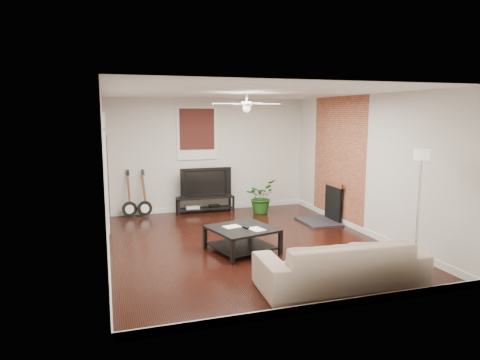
# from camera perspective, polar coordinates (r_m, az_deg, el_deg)

# --- Properties ---
(room) EXTENTS (5.01, 6.01, 2.81)m
(room) POSITION_cam_1_polar(r_m,az_deg,el_deg) (7.93, 0.87, 1.37)
(room) COLOR black
(room) RESTS_ON ground
(brick_accent) EXTENTS (0.02, 2.20, 2.80)m
(brick_accent) POSITION_cam_1_polar(r_m,az_deg,el_deg) (9.87, 12.85, 2.60)
(brick_accent) COLOR #965030
(brick_accent) RESTS_ON floor
(fireplace) EXTENTS (0.80, 1.10, 0.92)m
(fireplace) POSITION_cam_1_polar(r_m,az_deg,el_deg) (9.87, 11.22, -2.87)
(fireplace) COLOR black
(fireplace) RESTS_ON floor
(window_back) EXTENTS (1.00, 0.06, 1.30)m
(window_back) POSITION_cam_1_polar(r_m,az_deg,el_deg) (10.67, -5.72, 6.18)
(window_back) COLOR #33120E
(window_back) RESTS_ON wall_back
(door_left) EXTENTS (0.08, 1.00, 2.50)m
(door_left) POSITION_cam_1_polar(r_m,az_deg,el_deg) (9.44, -17.23, 1.24)
(door_left) COLOR white
(door_left) RESTS_ON wall_left
(tv_stand) EXTENTS (1.41, 0.38, 0.40)m
(tv_stand) POSITION_cam_1_polar(r_m,az_deg,el_deg) (10.74, -4.63, -3.22)
(tv_stand) COLOR black
(tv_stand) RESTS_ON floor
(tv) EXTENTS (1.27, 0.17, 0.73)m
(tv) POSITION_cam_1_polar(r_m,az_deg,el_deg) (10.66, -4.69, -0.23)
(tv) COLOR black
(tv) RESTS_ON tv_stand
(coffee_table) EXTENTS (1.26, 1.26, 0.43)m
(coffee_table) POSITION_cam_1_polar(r_m,az_deg,el_deg) (7.70, 0.26, -7.87)
(coffee_table) COLOR black
(coffee_table) RESTS_ON floor
(sofa) EXTENTS (2.39, 1.03, 0.69)m
(sofa) POSITION_cam_1_polar(r_m,az_deg,el_deg) (6.33, 13.20, -10.62)
(sofa) COLOR #C0B090
(sofa) RESTS_ON floor
(floor_lamp) EXTENTS (0.33, 0.33, 1.92)m
(floor_lamp) POSITION_cam_1_polar(r_m,az_deg,el_deg) (7.01, 22.52, -3.95)
(floor_lamp) COLOR silver
(floor_lamp) RESTS_ON floor
(potted_plant) EXTENTS (0.97, 0.98, 0.82)m
(potted_plant) POSITION_cam_1_polar(r_m,az_deg,el_deg) (10.59, 2.73, -2.20)
(potted_plant) COLOR #1F5117
(potted_plant) RESTS_ON floor
(guitar_left) EXTENTS (0.39, 0.30, 1.14)m
(guitar_left) POSITION_cam_1_polar(r_m,az_deg,el_deg) (10.40, -14.49, -1.79)
(guitar_left) COLOR black
(guitar_left) RESTS_ON floor
(guitar_right) EXTENTS (0.41, 0.33, 1.14)m
(guitar_right) POSITION_cam_1_polar(r_m,az_deg,el_deg) (10.39, -12.56, -1.72)
(guitar_right) COLOR black
(guitar_right) RESTS_ON floor
(ceiling_fan) EXTENTS (1.24, 1.24, 0.32)m
(ceiling_fan) POSITION_cam_1_polar(r_m,az_deg,el_deg) (7.87, 0.89, 10.06)
(ceiling_fan) COLOR white
(ceiling_fan) RESTS_ON ceiling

